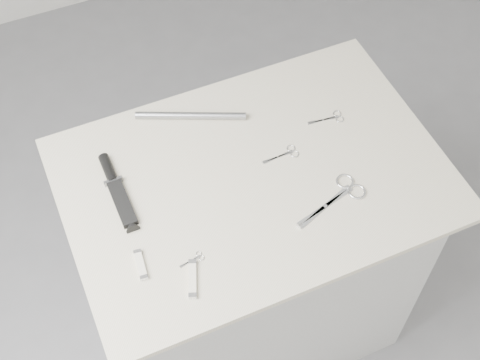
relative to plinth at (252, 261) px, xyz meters
name	(u,v)px	position (x,y,z in m)	size (l,w,h in m)	color
ground	(250,319)	(0.00, 0.00, -0.46)	(4.00, 4.00, 0.01)	gray
plinth	(252,261)	(0.00, 0.00, 0.00)	(0.90, 0.60, 0.90)	#B1B1AF
display_board	(254,178)	(0.00, 0.00, 0.46)	(1.00, 0.70, 0.02)	beige
large_shears	(342,193)	(0.18, -0.14, 0.47)	(0.21, 0.11, 0.01)	silver
embroidery_scissors_a	(286,154)	(0.11, 0.03, 0.47)	(0.10, 0.04, 0.00)	silver
embroidery_scissors_b	(331,118)	(0.28, 0.09, 0.47)	(0.10, 0.04, 0.00)	silver
tiny_scissors	(195,259)	(-0.23, -0.17, 0.47)	(0.06, 0.03, 0.00)	silver
sheathed_knife	(116,187)	(-0.35, 0.10, 0.48)	(0.05, 0.23, 0.03)	black
pocket_knife_a	(192,279)	(-0.26, -0.22, 0.48)	(0.05, 0.10, 0.01)	silver
pocket_knife_b	(141,265)	(-0.36, -0.13, 0.48)	(0.03, 0.08, 0.01)	silver
metal_rail	(191,116)	(-0.08, 0.25, 0.48)	(0.02, 0.02, 0.31)	gray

